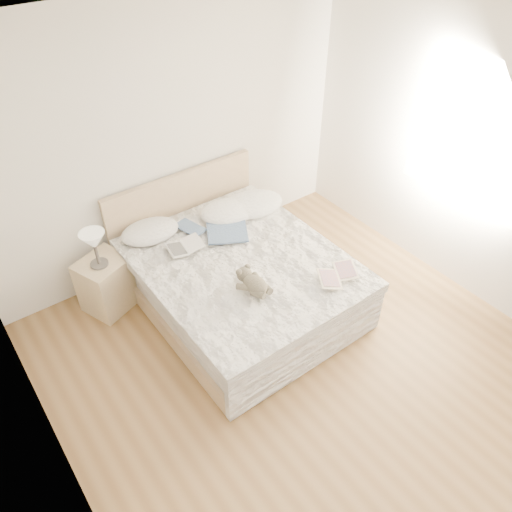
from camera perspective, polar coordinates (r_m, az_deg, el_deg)
name	(u,v)px	position (r m, az deg, el deg)	size (l,w,h in m)	color
floor	(317,379)	(4.47, 6.99, -13.73)	(4.00, 4.50, 0.00)	brown
ceiling	(358,61)	(2.83, 11.55, 21.00)	(4.00, 4.50, 0.00)	white
wall_back	(172,140)	(5.03, -9.58, 12.96)	(4.00, 0.02, 2.70)	silver
wall_left	(45,411)	(2.86, -23.00, -15.99)	(0.02, 4.50, 2.70)	silver
wall_right	(499,172)	(4.92, 26.01, 8.66)	(0.02, 4.50, 2.70)	silver
window	(472,149)	(4.98, 23.42, 11.18)	(0.02, 1.30, 1.10)	white
bed	(237,278)	(4.86, -2.17, -2.54)	(1.72, 2.14, 1.00)	tan
nightstand	(107,284)	(5.05, -16.66, -3.08)	(0.45, 0.40, 0.56)	tan
table_lamp	(94,242)	(4.68, -18.06, 1.50)	(0.26, 0.26, 0.37)	#47423E
pillow_left	(150,231)	(5.00, -12.02, 2.77)	(0.57, 0.40, 0.17)	white
pillow_middle	(229,211)	(5.17, -3.11, 5.12)	(0.61, 0.42, 0.18)	white
pillow_right	(253,204)	(5.28, -0.36, 5.95)	(0.66, 0.46, 0.20)	white
blouse	(226,225)	(4.99, -3.42, 3.50)	(0.62, 0.66, 0.02)	#394F72
photo_book	(185,247)	(4.76, -8.09, 1.05)	(0.35, 0.24, 0.03)	silver
childrens_book	(337,275)	(4.47, 9.29, -2.16)	(0.40, 0.27, 0.03)	#F9EBC8
teddy_bear	(255,290)	(4.24, -0.09, -3.86)	(0.22, 0.31, 0.17)	brown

